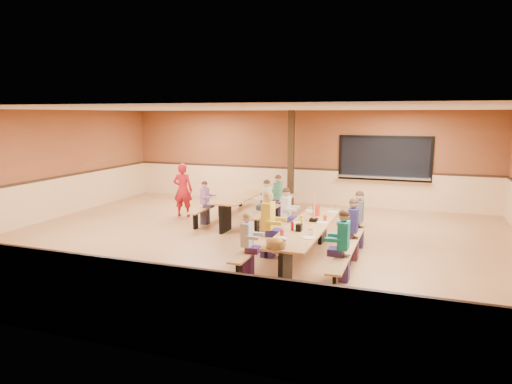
% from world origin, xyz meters
% --- Properties ---
extents(ground, '(12.00, 12.00, 0.00)m').
position_xyz_m(ground, '(0.00, 0.00, 0.00)').
color(ground, '#905D36').
rests_on(ground, ground).
extents(room_envelope, '(12.04, 10.04, 3.02)m').
position_xyz_m(room_envelope, '(0.00, 0.00, 0.69)').
color(room_envelope, brown).
rests_on(room_envelope, ground).
extents(kitchen_pass_through, '(2.78, 0.28, 1.38)m').
position_xyz_m(kitchen_pass_through, '(2.60, 4.96, 1.49)').
color(kitchen_pass_through, black).
rests_on(kitchen_pass_through, ground).
extents(structural_post, '(0.18, 0.18, 3.00)m').
position_xyz_m(structural_post, '(-0.20, 4.40, 1.50)').
color(structural_post, black).
rests_on(structural_post, ground).
extents(cafeteria_table_main, '(1.91, 3.70, 0.74)m').
position_xyz_m(cafeteria_table_main, '(1.59, -0.92, 0.53)').
color(cafeteria_table_main, '#B98349').
rests_on(cafeteria_table_main, ground).
extents(cafeteria_table_second, '(1.91, 3.70, 0.74)m').
position_xyz_m(cafeteria_table_second, '(-0.86, 2.25, 0.53)').
color(cafeteria_table_second, '#B98349').
rests_on(cafeteria_table_second, ground).
extents(seated_child_white_left, '(0.34, 0.28, 1.16)m').
position_xyz_m(seated_child_white_left, '(0.76, -2.07, 0.58)').
color(seated_child_white_left, silver).
rests_on(seated_child_white_left, ground).
extents(seated_adult_yellow, '(0.44, 0.36, 1.35)m').
position_xyz_m(seated_adult_yellow, '(0.76, -0.86, 0.67)').
color(seated_adult_yellow, yellow).
rests_on(seated_adult_yellow, ground).
extents(seated_child_grey_left, '(0.37, 0.30, 1.21)m').
position_xyz_m(seated_child_grey_left, '(0.76, 0.46, 0.60)').
color(seated_child_grey_left, silver).
rests_on(seated_child_grey_left, ground).
extents(seated_child_teal_right, '(0.39, 0.32, 1.25)m').
position_xyz_m(seated_child_teal_right, '(2.41, -1.72, 0.63)').
color(seated_child_teal_right, '#148784').
rests_on(seated_child_teal_right, ground).
extents(seated_child_navy_right, '(0.38, 0.31, 1.23)m').
position_xyz_m(seated_child_navy_right, '(2.41, -0.49, 0.62)').
color(seated_child_navy_right, navy).
rests_on(seated_child_navy_right, ground).
extents(seated_child_char_right, '(0.38, 0.31, 1.23)m').
position_xyz_m(seated_child_char_right, '(2.41, 0.44, 0.61)').
color(seated_child_char_right, '#4A4D54').
rests_on(seated_child_char_right, ground).
extents(seated_child_purple_sec, '(0.33, 0.27, 1.14)m').
position_xyz_m(seated_child_purple_sec, '(-1.68, 1.25, 0.57)').
color(seated_child_purple_sec, '#945C90').
rests_on(seated_child_purple_sec, ground).
extents(seated_child_green_sec, '(0.37, 0.31, 1.22)m').
position_xyz_m(seated_child_green_sec, '(-0.03, 2.46, 0.61)').
color(seated_child_green_sec, '#3A825B').
rests_on(seated_child_green_sec, ground).
extents(seated_child_tan_sec, '(0.37, 0.31, 1.22)m').
position_xyz_m(seated_child_tan_sec, '(-0.03, 1.46, 0.61)').
color(seated_child_tan_sec, beige).
rests_on(seated_child_tan_sec, ground).
extents(standing_woman, '(0.61, 0.45, 1.52)m').
position_xyz_m(standing_woman, '(-2.68, 1.89, 0.76)').
color(standing_woman, '#AD131B').
rests_on(standing_woman, ground).
extents(punch_pitcher, '(0.16, 0.16, 0.22)m').
position_xyz_m(punch_pitcher, '(1.57, -0.02, 0.85)').
color(punch_pitcher, red).
rests_on(punch_pitcher, cafeteria_table_main).
extents(chip_bowl, '(0.32, 0.32, 0.15)m').
position_xyz_m(chip_bowl, '(1.45, -2.57, 0.81)').
color(chip_bowl, orange).
rests_on(chip_bowl, cafeteria_table_main).
extents(napkin_dispenser, '(0.10, 0.14, 0.13)m').
position_xyz_m(napkin_dispenser, '(1.54, -1.41, 0.80)').
color(napkin_dispenser, black).
rests_on(napkin_dispenser, cafeteria_table_main).
extents(condiment_mustard, '(0.06, 0.06, 0.17)m').
position_xyz_m(condiment_mustard, '(1.46, -0.85, 0.82)').
color(condiment_mustard, yellow).
rests_on(condiment_mustard, cafeteria_table_main).
extents(condiment_ketchup, '(0.06, 0.06, 0.17)m').
position_xyz_m(condiment_ketchup, '(1.41, -1.40, 0.82)').
color(condiment_ketchup, '#B2140F').
rests_on(condiment_ketchup, cafeteria_table_main).
extents(table_paddle, '(0.16, 0.16, 0.56)m').
position_xyz_m(table_paddle, '(1.64, -0.56, 0.88)').
color(table_paddle, black).
rests_on(table_paddle, cafeteria_table_main).
extents(place_settings, '(0.65, 3.30, 0.11)m').
position_xyz_m(place_settings, '(1.59, -0.92, 0.80)').
color(place_settings, beige).
rests_on(place_settings, cafeteria_table_main).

